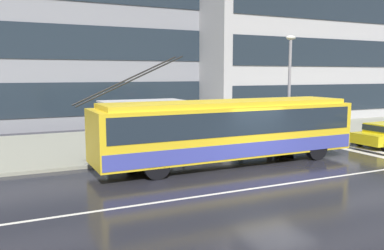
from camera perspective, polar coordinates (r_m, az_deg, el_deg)
ground_plane at (r=15.82m, az=11.95°, el=-7.00°), size 160.00×160.00×0.00m
sidewalk_slab at (r=23.55m, az=-1.46°, el=-1.95°), size 80.00×10.00×0.14m
crosswalk_stripe_edge_near at (r=21.00m, az=24.62°, el=-3.96°), size 0.44×4.40×0.01m
lane_centre_line at (r=14.91m, az=14.74°, el=-7.96°), size 72.00×0.14×0.01m
trolleybus at (r=17.22m, az=5.35°, el=-0.56°), size 12.39×2.70×4.59m
bus_shelter at (r=18.88m, az=-7.38°, el=1.72°), size 3.87×1.79×2.52m
pedestrian_at_shelter at (r=21.29m, az=7.27°, el=1.54°), size 1.20×1.20×2.00m
pedestrian_approaching_curb at (r=21.19m, az=11.47°, el=1.31°), size 1.39×1.39×1.94m
pedestrian_walking_past at (r=19.35m, az=-4.92°, el=-0.78°), size 0.50×0.50×1.71m
pedestrian_waiting_by_pole at (r=22.25m, az=11.98°, el=1.67°), size 1.20×1.20×2.02m
street_lamp at (r=22.44m, az=13.83°, el=6.51°), size 0.60×0.32×5.80m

